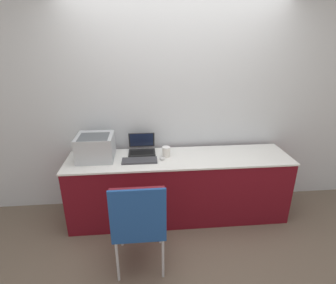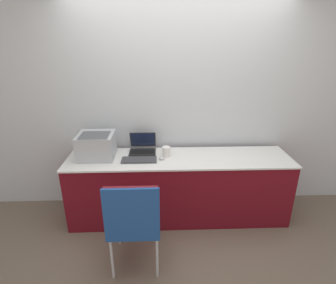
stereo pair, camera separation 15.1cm
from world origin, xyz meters
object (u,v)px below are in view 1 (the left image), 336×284
Objects in this scene: external_keyboard at (140,161)px; chair at (139,219)px; mouse at (162,158)px; coffee_cup at (166,152)px; printer at (95,146)px; laptop_left at (142,148)px.

chair reaches higher than external_keyboard.
chair is at bearing -108.56° from mouse.
coffee_cup is at bearing 69.98° from chair.
coffee_cup is 0.94m from chair.
printer is 0.52m from external_keyboard.
mouse is at bearing 71.44° from chair.
printer is 1.05m from chair.
coffee_cup is 0.11m from mouse.
printer is 3.37× the size of coffee_cup.
mouse is at bearing -121.81° from coffee_cup.
printer is 0.42× the size of chair.
laptop_left reaches higher than chair.
chair is at bearing -61.34° from printer.
laptop_left is 1.04m from chair.
mouse is 0.07× the size of chair.
chair is at bearing -90.56° from external_keyboard.
laptop_left is at bearing 15.61° from printer.
external_keyboard is at bearing -14.24° from printer.
external_keyboard is at bearing 89.44° from chair.
chair is at bearing -110.02° from coffee_cup.
coffee_cup reaches higher than external_keyboard.
mouse is (0.23, -0.25, -0.03)m from laptop_left.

